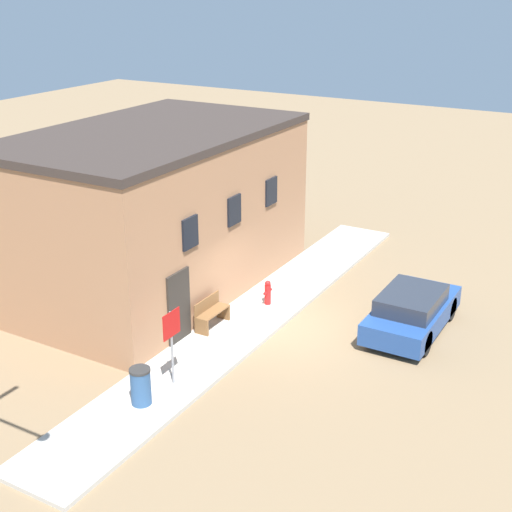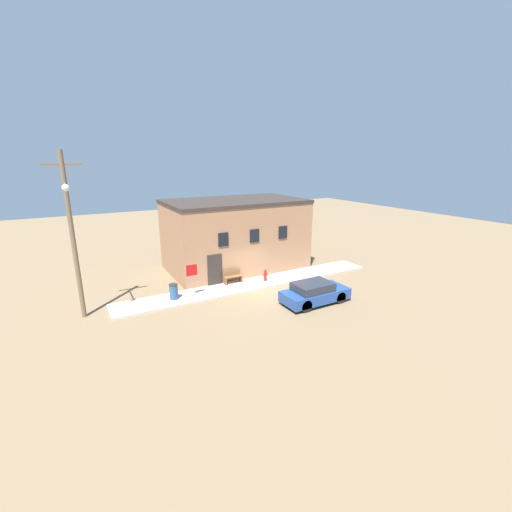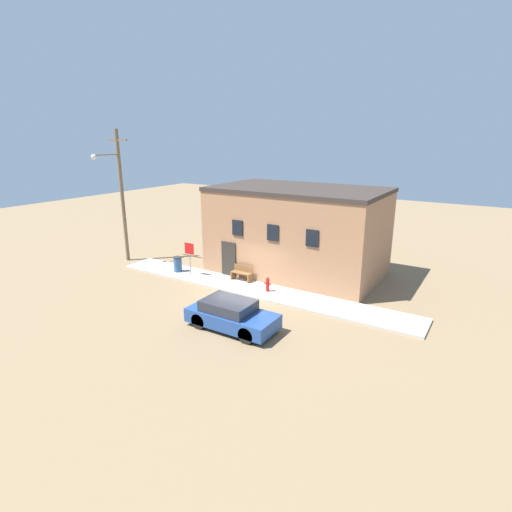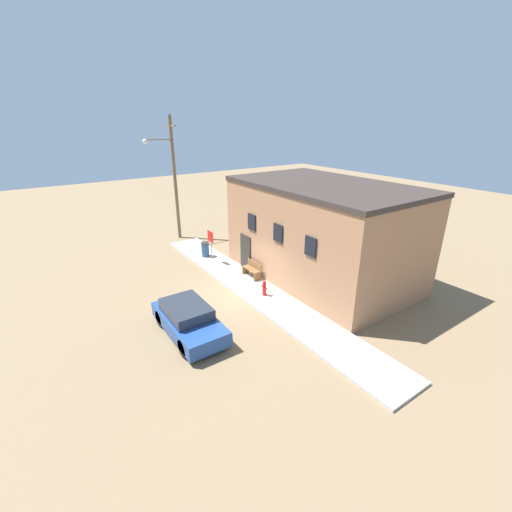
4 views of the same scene
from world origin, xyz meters
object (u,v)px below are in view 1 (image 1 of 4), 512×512
Objects in this scene: bench at (211,313)px; parked_car at (412,311)px; trash_bin at (141,386)px; stop_sign at (172,334)px; fire_hydrant at (268,292)px.

parked_car reaches higher than bench.
trash_bin is at bearing 148.66° from parked_car.
stop_sign is at bearing 144.99° from parked_car.
stop_sign reaches higher than bench.
fire_hydrant is 6.42m from trash_bin.
parked_car is at bearing -35.01° from stop_sign.
fire_hydrant is at bearing 2.21° from stop_sign.
stop_sign is 0.50× the size of parked_car.
parked_car reaches higher than fire_hydrant.
stop_sign is 1.47m from trash_bin.
stop_sign is at bearing -7.04° from trash_bin.
bench is 0.31× the size of parked_car.
parked_car is (7.16, -4.36, 0.04)m from trash_bin.
fire_hydrant is 0.64× the size of bench.
bench is (-2.15, 0.71, 0.03)m from fire_hydrant.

